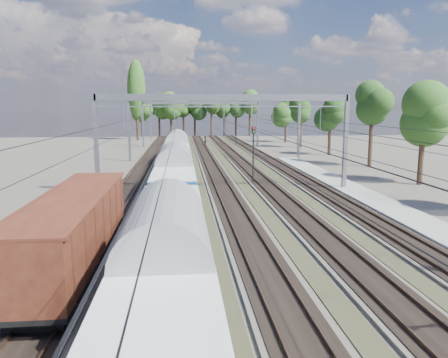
{
  "coord_description": "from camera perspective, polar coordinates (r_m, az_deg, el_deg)",
  "views": [
    {
      "loc": [
        -3.87,
        -9.84,
        7.81
      ],
      "look_at": [
        -0.93,
        20.52,
        2.8
      ],
      "focal_mm": 35.0,
      "sensor_mm": 36.0,
      "label": 1
    }
  ],
  "objects": [
    {
      "name": "track_bed",
      "position": [
        55.51,
        -1.47,
        1.34
      ],
      "size": [
        21.0,
        130.0,
        0.34
      ],
      "color": "#47423A",
      "rests_on": "ground"
    },
    {
      "name": "platform",
      "position": [
        34.65,
        21.96,
        -4.13
      ],
      "size": [
        3.0,
        70.0,
        0.3
      ],
      "primitive_type": "cube",
      "color": "gray",
      "rests_on": "ground"
    },
    {
      "name": "catenary",
      "position": [
        62.68,
        -1.69,
        8.03
      ],
      "size": [
        25.65,
        130.0,
        9.0
      ],
      "color": "slate",
      "rests_on": "ground"
    },
    {
      "name": "tree_belt",
      "position": [
        106.13,
        0.05,
        9.47
      ],
      "size": [
        40.38,
        98.03,
        11.79
      ],
      "color": "black",
      "rests_on": "ground"
    },
    {
      "name": "poplar",
      "position": [
        108.44,
        -11.37,
        11.3
      ],
      "size": [
        4.4,
        4.4,
        19.04
      ],
      "color": "black",
      "rests_on": "ground"
    },
    {
      "name": "emu_train",
      "position": [
        37.22,
        -6.44,
        1.38
      ],
      "size": [
        3.14,
        66.35,
        4.59
      ],
      "color": "black",
      "rests_on": "ground"
    },
    {
      "name": "freight_boxcar",
      "position": [
        21.97,
        -18.94,
        -5.95
      ],
      "size": [
        2.91,
        14.05,
        3.62
      ],
      "color": "black",
      "rests_on": "ground"
    },
    {
      "name": "worker",
      "position": [
        91.9,
        -2.45,
        5.02
      ],
      "size": [
        0.62,
        0.78,
        1.86
      ],
      "primitive_type": "imported",
      "rotation": [
        0.0,
        0.0,
        1.28
      ],
      "color": "black",
      "rests_on": "ground"
    },
    {
      "name": "signal_near",
      "position": [
        45.59,
        3.85,
        4.14
      ],
      "size": [
        0.4,
        0.37,
        5.86
      ],
      "rotation": [
        0.0,
        0.0,
        0.22
      ],
      "color": "black",
      "rests_on": "ground"
    },
    {
      "name": "signal_far",
      "position": [
        92.25,
        1.61,
        6.54
      ],
      "size": [
        0.33,
        0.3,
        5.27
      ],
      "rotation": [
        0.0,
        0.0,
        -0.03
      ],
      "color": "black",
      "rests_on": "ground"
    }
  ]
}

